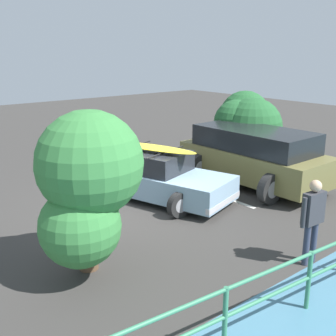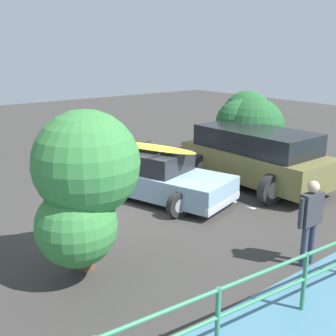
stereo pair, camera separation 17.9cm
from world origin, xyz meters
name	(u,v)px [view 1 (the left image)]	position (x,y,z in m)	size (l,w,h in m)	color
ground_plane	(135,204)	(0.00, 0.00, -0.01)	(44.00, 44.00, 0.02)	#383533
parking_stripe	(194,186)	(-2.15, -0.10, 0.00)	(4.56, 0.12, 0.00)	silver
sedan_car	(153,175)	(-0.67, -0.14, 0.61)	(2.94, 4.56, 1.56)	#8CADC6
suv_car	(253,156)	(-3.62, 0.85, 0.87)	(2.77, 4.60, 1.67)	brown
person_bystander	(313,214)	(-0.73, 4.63, 0.98)	(0.63, 0.22, 1.63)	#33384C
bush_near_left	(90,185)	(2.55, 2.36, 1.65)	(2.05, 1.91, 2.95)	brown
bush_near_right	(247,132)	(-4.91, -0.51, 1.21)	(2.31, 2.54, 2.59)	brown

